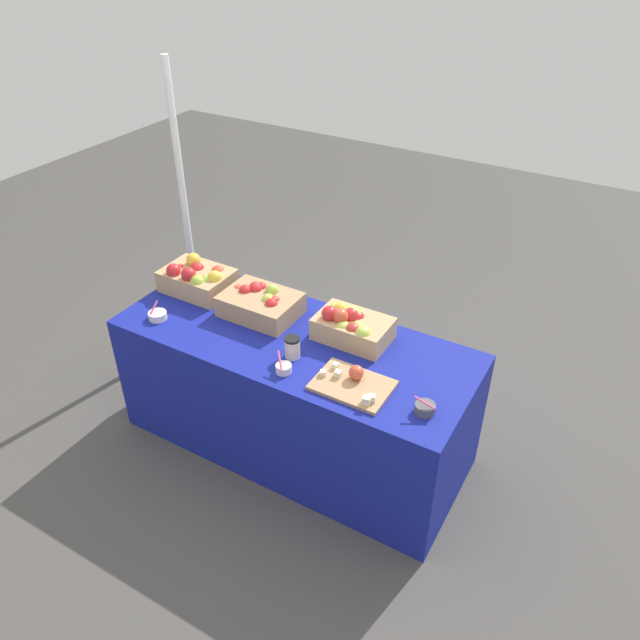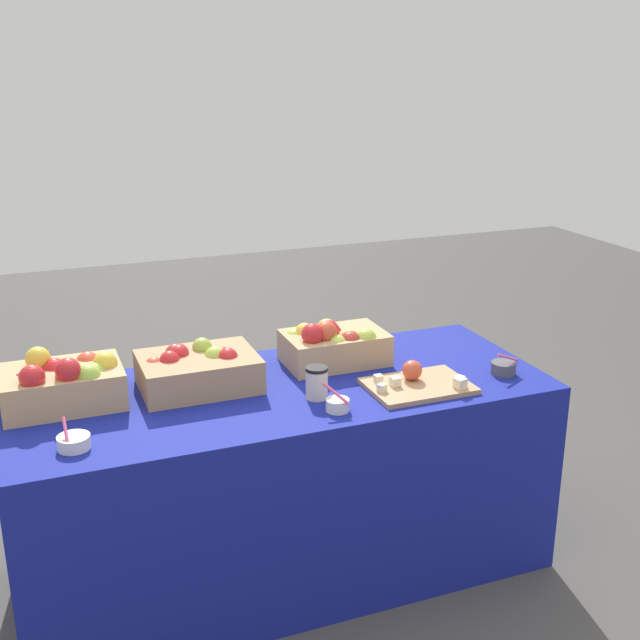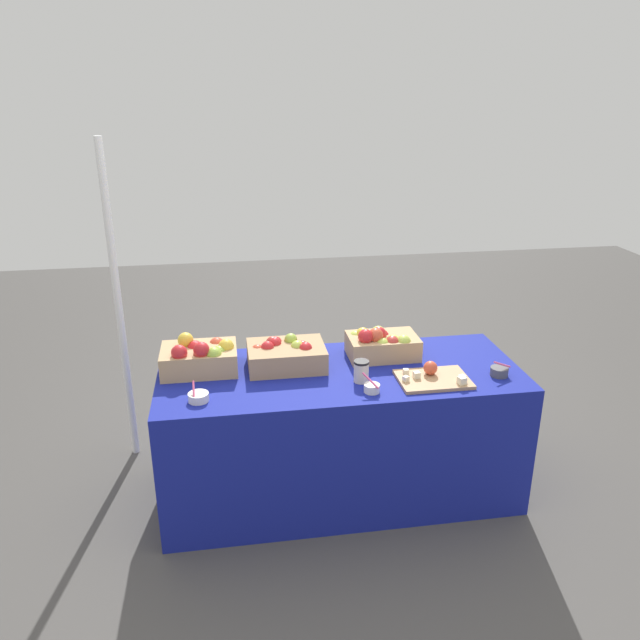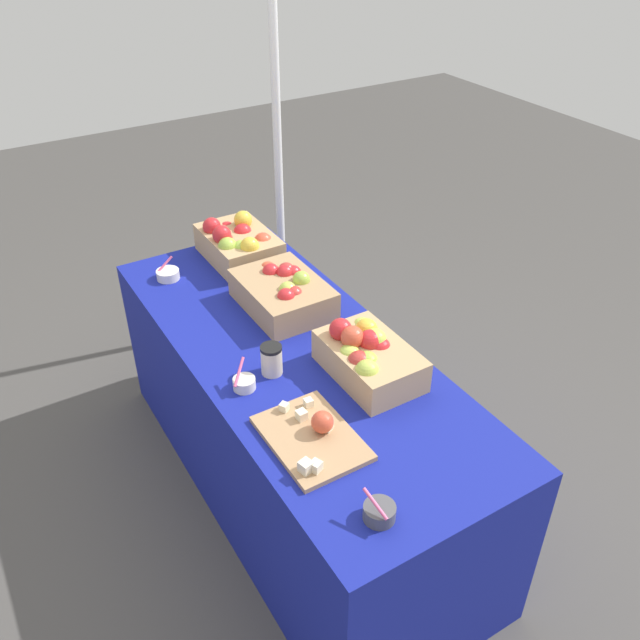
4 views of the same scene
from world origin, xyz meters
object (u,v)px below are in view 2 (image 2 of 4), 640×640
sample_bowl_mid (338,404)px  sample_bowl_far (74,442)px  apple_crate_left (64,382)px  sample_bowl_near (503,368)px  apple_crate_middle (197,369)px  cutting_board_front (418,383)px  apple_crate_right (333,344)px  coffee_cup (317,383)px

sample_bowl_mid → sample_bowl_far: size_ratio=1.02×
apple_crate_left → sample_bowl_near: size_ratio=3.93×
apple_crate_middle → sample_bowl_near: (1.08, -0.29, -0.04)m
apple_crate_left → cutting_board_front: (1.17, -0.30, -0.06)m
apple_crate_middle → sample_bowl_far: size_ratio=4.10×
sample_bowl_far → sample_bowl_near: bearing=1.3°
apple_crate_right → sample_bowl_far: size_ratio=3.85×
cutting_board_front → coffee_cup: 0.37m
sample_bowl_mid → coffee_cup: 0.13m
sample_bowl_near → coffee_cup: 0.72m
cutting_board_front → sample_bowl_far: 1.17m
apple_crate_left → coffee_cup: (0.80, -0.26, -0.02)m
apple_crate_middle → sample_bowl_near: 1.12m
apple_crate_middle → cutting_board_front: apple_crate_middle is taller
apple_crate_left → apple_crate_middle: size_ratio=0.96×
apple_crate_left → apple_crate_right: apple_crate_left is taller
apple_crate_right → sample_bowl_near: size_ratio=3.83×
apple_crate_right → cutting_board_front: (0.19, -0.33, -0.06)m
apple_crate_left → sample_bowl_mid: size_ratio=3.89×
apple_crate_left → sample_bowl_far: size_ratio=3.95×
apple_crate_right → sample_bowl_near: (0.54, -0.33, -0.05)m
sample_bowl_near → sample_bowl_far: size_ratio=1.00×
apple_crate_left → sample_bowl_mid: bearing=-24.4°
apple_crate_left → apple_crate_middle: (0.45, -0.01, -0.01)m
sample_bowl_mid → apple_crate_right: bearing=69.8°
cutting_board_front → sample_bowl_mid: sample_bowl_mid is taller
apple_crate_middle → apple_crate_right: bearing=4.5°
apple_crate_left → apple_crate_right: size_ratio=1.03×
sample_bowl_near → sample_bowl_mid: 0.70m
apple_crate_middle → sample_bowl_mid: (0.38, -0.36, -0.05)m
sample_bowl_far → cutting_board_front: bearing=1.7°
cutting_board_front → sample_bowl_far: size_ratio=3.62×
apple_crate_right → sample_bowl_near: apple_crate_right is taller
apple_crate_right → sample_bowl_near: 0.64m
apple_crate_right → apple_crate_left: bearing=-178.3°
sample_bowl_far → coffee_cup: bearing=5.8°
coffee_cup → sample_bowl_near: bearing=-3.7°
apple_crate_middle → sample_bowl_mid: 0.53m
cutting_board_front → sample_bowl_mid: (-0.34, -0.07, 0.00)m
sample_bowl_near → sample_bowl_far: sample_bowl_near is taller
apple_crate_middle → apple_crate_right: size_ratio=1.07×
apple_crate_left → apple_crate_right: bearing=1.7°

